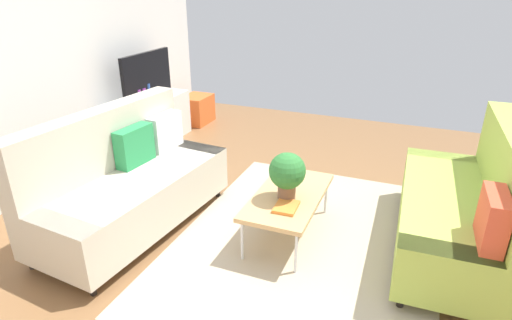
# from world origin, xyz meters

# --- Properties ---
(ground_plane) EXTENTS (7.68, 7.68, 0.00)m
(ground_plane) POSITION_xyz_m (0.00, 0.00, 0.00)
(ground_plane) COLOR brown
(wall_far) EXTENTS (6.40, 0.12, 2.90)m
(wall_far) POSITION_xyz_m (0.00, 2.80, 1.45)
(wall_far) COLOR white
(wall_far) RESTS_ON ground_plane
(area_rug) EXTENTS (2.90, 2.20, 0.01)m
(area_rug) POSITION_xyz_m (0.08, -0.22, 0.01)
(area_rug) COLOR tan
(area_rug) RESTS_ON ground_plane
(couch_beige) EXTENTS (1.97, 1.01, 1.10)m
(couch_beige) POSITION_xyz_m (-0.24, 1.40, 0.45)
(couch_beige) COLOR beige
(couch_beige) RESTS_ON ground_plane
(couch_green) EXTENTS (1.92, 0.89, 1.10)m
(couch_green) POSITION_xyz_m (0.42, -1.44, 0.44)
(couch_green) COLOR #A3BC4C
(couch_green) RESTS_ON ground_plane
(coffee_table) EXTENTS (1.10, 0.56, 0.42)m
(coffee_table) POSITION_xyz_m (0.13, -0.02, 0.39)
(coffee_table) COLOR tan
(coffee_table) RESTS_ON ground_plane
(tv_console) EXTENTS (1.40, 0.44, 0.64)m
(tv_console) POSITION_xyz_m (1.59, 2.46, 0.32)
(tv_console) COLOR silver
(tv_console) RESTS_ON ground_plane
(tv) EXTENTS (1.00, 0.20, 0.64)m
(tv) POSITION_xyz_m (1.59, 2.44, 0.95)
(tv) COLOR black
(tv) RESTS_ON tv_console
(storage_trunk) EXTENTS (0.52, 0.40, 0.44)m
(storage_trunk) POSITION_xyz_m (2.69, 2.36, 0.22)
(storage_trunk) COLOR orange
(storage_trunk) RESTS_ON ground_plane
(potted_plant) EXTENTS (0.31, 0.31, 0.42)m
(potted_plant) POSITION_xyz_m (0.06, -0.02, 0.66)
(potted_plant) COLOR brown
(potted_plant) RESTS_ON coffee_table
(table_book_0) EXTENTS (0.25, 0.19, 0.03)m
(table_book_0) POSITION_xyz_m (-0.11, -0.07, 0.43)
(table_book_0) COLOR orange
(table_book_0) RESTS_ON coffee_table
(vase_0) EXTENTS (0.14, 0.14, 0.12)m
(vase_0) POSITION_xyz_m (1.01, 2.51, 0.70)
(vase_0) COLOR #4C72B2
(vase_0) RESTS_ON tv_console
(vase_1) EXTENTS (0.09, 0.09, 0.15)m
(vase_1) POSITION_xyz_m (1.21, 2.51, 0.71)
(vase_1) COLOR silver
(vase_1) RESTS_ON tv_console
(bottle_0) EXTENTS (0.05, 0.05, 0.20)m
(bottle_0) POSITION_xyz_m (1.36, 2.42, 0.74)
(bottle_0) COLOR purple
(bottle_0) RESTS_ON tv_console
(bottle_1) EXTENTS (0.06, 0.06, 0.20)m
(bottle_1) POSITION_xyz_m (1.46, 2.42, 0.74)
(bottle_1) COLOR purple
(bottle_1) RESTS_ON tv_console
(bottle_2) EXTENTS (0.05, 0.05, 0.24)m
(bottle_2) POSITION_xyz_m (1.57, 2.42, 0.76)
(bottle_2) COLOR #3359B2
(bottle_2) RESTS_ON tv_console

